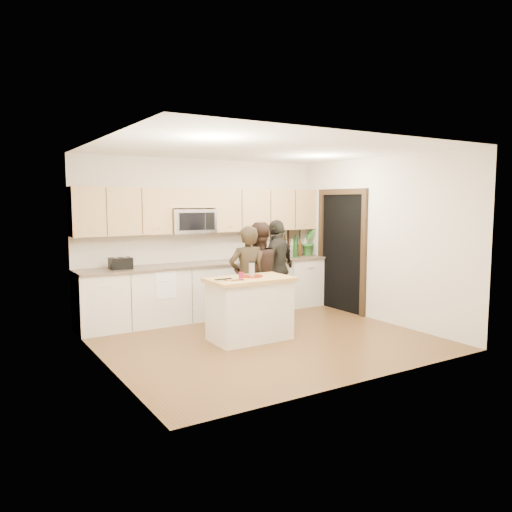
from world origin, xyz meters
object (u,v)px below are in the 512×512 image
toaster (121,263)px  woman_right (277,268)px  woman_center (257,273)px  woman_left (247,278)px  island (250,308)px

toaster → woman_right: size_ratio=0.20×
woman_right → woman_center: bearing=-1.9°
woman_left → woman_center: (0.32, 0.20, 0.02)m
toaster → woman_center: (1.98, -0.82, -0.20)m
island → woman_right: size_ratio=0.72×
woman_center → woman_right: (0.58, 0.28, 0.01)m
island → woman_center: bearing=51.7°
island → toaster: 2.17m
island → woman_right: woman_right is taller
island → woman_left: size_ratio=0.75×
island → toaster: bearing=131.4°
island → toaster: toaster is taller
island → woman_left: 0.71m
woman_left → woman_right: 1.01m
island → woman_right: (1.17, 1.03, 0.38)m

